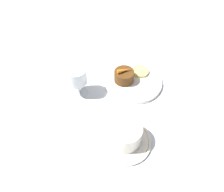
{
  "coord_description": "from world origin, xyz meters",
  "views": [
    {
      "loc": [
        -0.51,
        0.28,
        0.61
      ],
      "look_at": [
        -0.07,
        0.08,
        0.04
      ],
      "focal_mm": 35.0,
      "sensor_mm": 36.0,
      "label": 1
    }
  ],
  "objects_px": {
    "dinner_plate": "(133,81)",
    "coffee_cup": "(125,134)",
    "fork": "(114,58)",
    "wine_glass": "(77,77)",
    "dessert_cake": "(124,76)"
  },
  "relations": [
    {
      "from": "dinner_plate",
      "to": "dessert_cake",
      "type": "height_order",
      "value": "dessert_cake"
    },
    {
      "from": "dinner_plate",
      "to": "wine_glass",
      "type": "relative_size",
      "value": 1.92
    },
    {
      "from": "dinner_plate",
      "to": "wine_glass",
      "type": "distance_m",
      "value": 0.22
    },
    {
      "from": "dessert_cake",
      "to": "dinner_plate",
      "type": "bearing_deg",
      "value": -114.34
    },
    {
      "from": "fork",
      "to": "dessert_cake",
      "type": "xyz_separation_m",
      "value": [
        -0.15,
        0.02,
        0.03
      ]
    },
    {
      "from": "wine_glass",
      "to": "dinner_plate",
      "type": "bearing_deg",
      "value": -100.06
    },
    {
      "from": "wine_glass",
      "to": "fork",
      "type": "height_order",
      "value": "wine_glass"
    },
    {
      "from": "wine_glass",
      "to": "dessert_cake",
      "type": "bearing_deg",
      "value": -97.2
    },
    {
      "from": "dinner_plate",
      "to": "coffee_cup",
      "type": "xyz_separation_m",
      "value": [
        -0.21,
        0.14,
        0.04
      ]
    },
    {
      "from": "wine_glass",
      "to": "fork",
      "type": "distance_m",
      "value": 0.25
    },
    {
      "from": "coffee_cup",
      "to": "wine_glass",
      "type": "bearing_deg",
      "value": 14.25
    },
    {
      "from": "fork",
      "to": "wine_glass",
      "type": "bearing_deg",
      "value": 122.76
    },
    {
      "from": "wine_glass",
      "to": "dessert_cake",
      "type": "relative_size",
      "value": 1.55
    },
    {
      "from": "wine_glass",
      "to": "coffee_cup",
      "type": "bearing_deg",
      "value": -165.75
    },
    {
      "from": "wine_glass",
      "to": "fork",
      "type": "relative_size",
      "value": 0.6
    }
  ]
}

